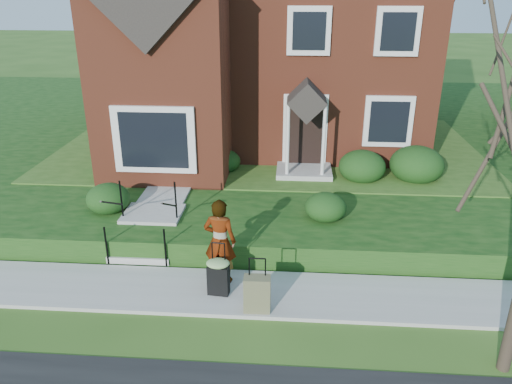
# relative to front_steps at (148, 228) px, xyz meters

# --- Properties ---
(ground) EXTENTS (120.00, 120.00, 0.00)m
(ground) POSITION_rel_front_steps_xyz_m (2.50, -1.84, -0.47)
(ground) COLOR #2D5119
(ground) RESTS_ON ground
(sidewalk) EXTENTS (60.00, 1.60, 0.08)m
(sidewalk) POSITION_rel_front_steps_xyz_m (2.50, -1.84, -0.43)
(sidewalk) COLOR #9E9B93
(sidewalk) RESTS_ON ground
(terrace) EXTENTS (44.00, 20.00, 0.60)m
(terrace) POSITION_rel_front_steps_xyz_m (6.50, 9.06, -0.17)
(terrace) COLOR #10350E
(terrace) RESTS_ON ground
(walkway) EXTENTS (1.20, 6.00, 0.06)m
(walkway) POSITION_rel_front_steps_xyz_m (0.00, 3.16, 0.16)
(walkway) COLOR #9E9B93
(walkway) RESTS_ON terrace
(main_house) EXTENTS (10.40, 10.20, 9.40)m
(main_house) POSITION_rel_front_steps_xyz_m (2.29, 7.76, 4.79)
(main_house) COLOR brown
(main_house) RESTS_ON terrace
(front_steps) EXTENTS (1.40, 2.02, 1.50)m
(front_steps) POSITION_rel_front_steps_xyz_m (0.00, 0.00, 0.00)
(front_steps) COLOR #9E9B93
(front_steps) RESTS_ON ground
(foundation_shrubs) EXTENTS (10.28, 4.12, 1.07)m
(foundation_shrubs) POSITION_rel_front_steps_xyz_m (3.11, 2.93, 0.58)
(foundation_shrubs) COLOR black
(foundation_shrubs) RESTS_ON terrace
(woman) EXTENTS (0.72, 0.53, 1.83)m
(woman) POSITION_rel_front_steps_xyz_m (1.92, -1.46, 0.52)
(woman) COLOR #999999
(woman) RESTS_ON sidewalk
(suitcase_black) EXTENTS (0.50, 0.42, 1.11)m
(suitcase_black) POSITION_rel_front_steps_xyz_m (1.94, -1.95, 0.04)
(suitcase_black) COLOR black
(suitcase_black) RESTS_ON sidewalk
(suitcase_olive) EXTENTS (0.51, 0.29, 1.08)m
(suitcase_olive) POSITION_rel_front_steps_xyz_m (2.74, -2.44, -0.03)
(suitcase_olive) COLOR brown
(suitcase_olive) RESTS_ON sidewalk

